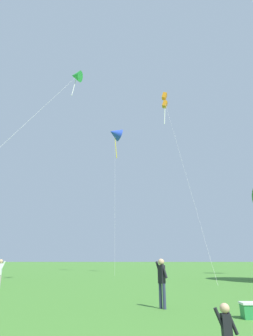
{
  "coord_description": "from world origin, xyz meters",
  "views": [
    {
      "loc": [
        1.36,
        -2.15,
        1.63
      ],
      "look_at": [
        1.17,
        27.04,
        11.33
      ],
      "focal_mm": 29.48,
      "sensor_mm": 36.0,
      "label": 1
    }
  ],
  "objects_px": {
    "kite_blue_delta": "(115,134)",
    "person_foreground_watcher": "(0,272)",
    "picnic_cooler": "(252,310)",
    "kite_green_small": "(76,76)",
    "kite_orange_box": "(165,101)",
    "person_child_small": "(227,335)",
    "person_in_blue_jacket": "(162,278)"
  },
  "relations": [
    {
      "from": "kite_blue_delta",
      "to": "person_foreground_watcher",
      "type": "bearing_deg",
      "value": -104.08
    },
    {
      "from": "picnic_cooler",
      "to": "kite_green_small",
      "type": "bearing_deg",
      "value": 128.23
    },
    {
      "from": "kite_orange_box",
      "to": "picnic_cooler",
      "type": "distance_m",
      "value": 30.87
    },
    {
      "from": "kite_blue_delta",
      "to": "kite_green_small",
      "type": "relative_size",
      "value": 1.25
    },
    {
      "from": "kite_blue_delta",
      "to": "person_foreground_watcher",
      "type": "height_order",
      "value": "kite_blue_delta"
    },
    {
      "from": "person_child_small",
      "to": "picnic_cooler",
      "type": "bearing_deg",
      "value": 63.99
    },
    {
      "from": "kite_orange_box",
      "to": "person_foreground_watcher",
      "type": "height_order",
      "value": "kite_orange_box"
    },
    {
      "from": "kite_green_small",
      "to": "picnic_cooler",
      "type": "xyz_separation_m",
      "value": [
        7.81,
        -9.91,
        -15.51
      ]
    },
    {
      "from": "person_foreground_watcher",
      "to": "person_in_blue_jacket",
      "type": "distance_m",
      "value": 10.07
    },
    {
      "from": "person_in_blue_jacket",
      "to": "picnic_cooler",
      "type": "relative_size",
      "value": 2.75
    },
    {
      "from": "kite_green_small",
      "to": "person_foreground_watcher",
      "type": "height_order",
      "value": "kite_green_small"
    },
    {
      "from": "kite_green_small",
      "to": "person_foreground_watcher",
      "type": "distance_m",
      "value": 15.25
    },
    {
      "from": "kite_orange_box",
      "to": "person_foreground_watcher",
      "type": "relative_size",
      "value": 13.75
    },
    {
      "from": "kite_green_small",
      "to": "picnic_cooler",
      "type": "distance_m",
      "value": 19.99
    },
    {
      "from": "person_child_small",
      "to": "picnic_cooler",
      "type": "height_order",
      "value": "person_child_small"
    },
    {
      "from": "kite_blue_delta",
      "to": "person_in_blue_jacket",
      "type": "bearing_deg",
      "value": -83.24
    },
    {
      "from": "person_in_blue_jacket",
      "to": "person_child_small",
      "type": "distance_m",
      "value": 6.16
    },
    {
      "from": "person_foreground_watcher",
      "to": "person_in_blue_jacket",
      "type": "bearing_deg",
      "value": -34.19
    },
    {
      "from": "kite_green_small",
      "to": "person_foreground_watcher",
      "type": "relative_size",
      "value": 9.98
    },
    {
      "from": "person_foreground_watcher",
      "to": "kite_orange_box",
      "type": "bearing_deg",
      "value": 51.88
    },
    {
      "from": "kite_orange_box",
      "to": "picnic_cooler",
      "type": "bearing_deg",
      "value": -93.11
    },
    {
      "from": "person_foreground_watcher",
      "to": "picnic_cooler",
      "type": "bearing_deg",
      "value": -34.34
    },
    {
      "from": "kite_green_small",
      "to": "kite_orange_box",
      "type": "xyz_separation_m",
      "value": [
        9.03,
        12.64,
        5.54
      ]
    },
    {
      "from": "kite_green_small",
      "to": "kite_orange_box",
      "type": "bearing_deg",
      "value": 54.45
    },
    {
      "from": "person_foreground_watcher",
      "to": "picnic_cooler",
      "type": "height_order",
      "value": "person_foreground_watcher"
    },
    {
      "from": "kite_blue_delta",
      "to": "person_foreground_watcher",
      "type": "distance_m",
      "value": 28.14
    },
    {
      "from": "kite_blue_delta",
      "to": "person_in_blue_jacket",
      "type": "xyz_separation_m",
      "value": [
        3.13,
        -26.4,
        -18.29
      ]
    },
    {
      "from": "person_child_small",
      "to": "person_in_blue_jacket",
      "type": "bearing_deg",
      "value": 91.88
    },
    {
      "from": "kite_orange_box",
      "to": "person_child_small",
      "type": "height_order",
      "value": "kite_orange_box"
    },
    {
      "from": "kite_blue_delta",
      "to": "kite_orange_box",
      "type": "distance_m",
      "value": 8.93
    },
    {
      "from": "person_in_blue_jacket",
      "to": "person_child_small",
      "type": "height_order",
      "value": "person_in_blue_jacket"
    },
    {
      "from": "kite_green_small",
      "to": "picnic_cooler",
      "type": "relative_size",
      "value": 27.19
    }
  ]
}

